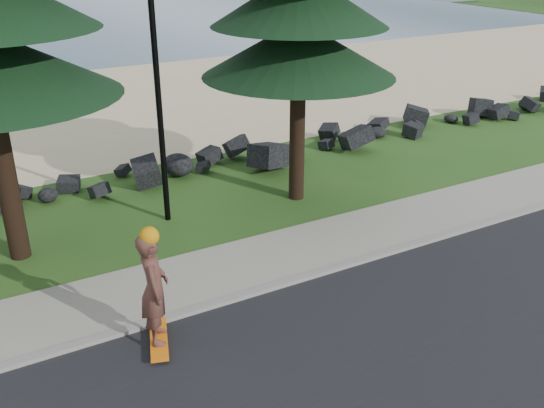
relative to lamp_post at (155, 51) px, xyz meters
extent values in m
plane|color=#224B17|center=(0.00, -3.20, -4.13)|extent=(160.00, 160.00, 0.00)
cube|color=gray|center=(0.00, -4.10, -4.08)|extent=(160.00, 0.20, 0.10)
cube|color=gray|center=(0.00, -3.00, -4.09)|extent=(160.00, 2.00, 0.08)
cube|color=beige|center=(0.00, 11.30, -4.13)|extent=(160.00, 15.00, 0.01)
cylinder|color=black|center=(0.00, 0.00, -0.13)|extent=(0.14, 0.14, 8.00)
cube|color=orange|center=(-1.89, -4.70, -4.02)|extent=(0.65, 1.25, 0.04)
imported|color=#553026|center=(-1.89, -4.70, -2.99)|extent=(0.68, 0.85, 2.03)
sphere|color=#C77D0B|center=(-1.89, -4.70, -2.02)|extent=(0.32, 0.32, 0.32)
camera|label=1|loc=(-4.35, -13.17, 2.44)|focal=40.00mm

